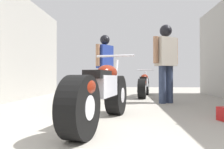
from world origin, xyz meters
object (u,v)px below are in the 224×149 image
motorcycle_black_naked (144,85)px  mechanic_with_helmet (105,60)px  motorcycle_maroon_cruiser (101,93)px  mechanic_in_blue (166,56)px

motorcycle_black_naked → mechanic_with_helmet: bearing=-155.2°
motorcycle_maroon_cruiser → motorcycle_black_naked: motorcycle_maroon_cruiser is taller
motorcycle_maroon_cruiser → motorcycle_black_naked: (0.81, 3.71, -0.04)m
mechanic_in_blue → mechanic_with_helmet: (-1.50, 0.97, -0.01)m
motorcycle_black_naked → mechanic_in_blue: 1.69m
motorcycle_maroon_cruiser → mechanic_in_blue: bearing=61.8°
mechanic_with_helmet → motorcycle_maroon_cruiser: bearing=-84.5°
motorcycle_black_naked → mechanic_with_helmet: size_ratio=1.02×
motorcycle_maroon_cruiser → mechanic_with_helmet: (-0.31, 3.19, 0.67)m
motorcycle_maroon_cruiser → mechanic_in_blue: mechanic_in_blue is taller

